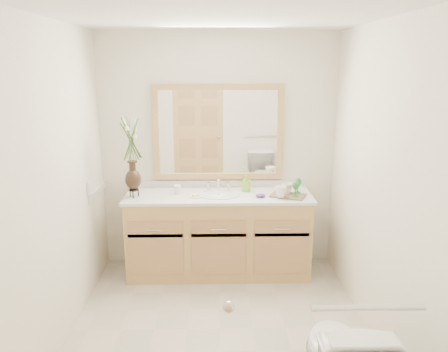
{
  "coord_description": "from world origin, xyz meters",
  "views": [
    {
      "loc": [
        -0.03,
        -3.12,
        2.09
      ],
      "look_at": [
        0.05,
        0.65,
        1.11
      ],
      "focal_mm": 35.0,
      "sensor_mm": 36.0,
      "label": 1
    }
  ],
  "objects_px": {
    "tumbler": "(177,189)",
    "tray": "(288,195)",
    "soap_bottle": "(246,184)",
    "flower_vase": "(131,146)"
  },
  "relations": [
    {
      "from": "tumbler",
      "to": "soap_bottle",
      "type": "bearing_deg",
      "value": 6.32
    },
    {
      "from": "flower_vase",
      "to": "tumbler",
      "type": "bearing_deg",
      "value": 13.86
    },
    {
      "from": "flower_vase",
      "to": "tray",
      "type": "distance_m",
      "value": 1.58
    },
    {
      "from": "soap_bottle",
      "to": "tray",
      "type": "relative_size",
      "value": 0.48
    },
    {
      "from": "flower_vase",
      "to": "tumbler",
      "type": "distance_m",
      "value": 0.62
    },
    {
      "from": "tumbler",
      "to": "soap_bottle",
      "type": "xyz_separation_m",
      "value": [
        0.69,
        0.08,
        0.03
      ]
    },
    {
      "from": "tumbler",
      "to": "tray",
      "type": "height_order",
      "value": "tumbler"
    },
    {
      "from": "tumbler",
      "to": "soap_bottle",
      "type": "distance_m",
      "value": 0.7
    },
    {
      "from": "soap_bottle",
      "to": "flower_vase",
      "type": "bearing_deg",
      "value": -155.95
    },
    {
      "from": "flower_vase",
      "to": "tumbler",
      "type": "height_order",
      "value": "flower_vase"
    }
  ]
}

